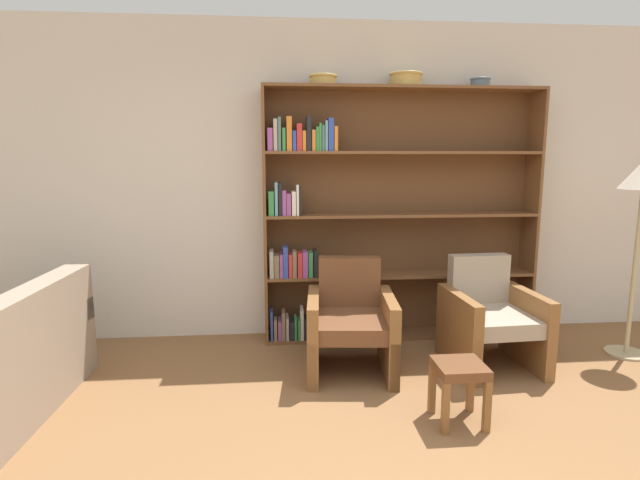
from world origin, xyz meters
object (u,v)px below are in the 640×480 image
object	(u,v)px
armchair_cushioned	(490,318)
footstool	(459,376)
bowl_slate	(480,82)
bookshelf	(379,215)
armchair_leather	(351,322)
bowl_cream	(323,79)
bowl_brass	(406,79)

from	to	relation	value
armchair_cushioned	footstool	world-z (taller)	armchair_cushioned
bowl_slate	bookshelf	bearing A→B (deg)	178.07
armchair_leather	bowl_cream	bearing A→B (deg)	-72.79
armchair_leather	armchair_cushioned	bearing A→B (deg)	-174.70
armchair_leather	footstool	bearing A→B (deg)	128.36
bowl_brass	bowl_cream	bearing A→B (deg)	-180.00
bookshelf	bowl_cream	bearing A→B (deg)	-176.69
bookshelf	footstool	bearing A→B (deg)	-83.03
bookshelf	bowl_brass	distance (m)	1.17
bowl_slate	armchair_leather	world-z (taller)	bowl_slate
bowl_cream	armchair_leather	bearing A→B (deg)	-78.08
bowl_brass	footstool	distance (m)	2.47
bookshelf	bowl_brass	bearing A→B (deg)	-7.99
bookshelf	armchair_leather	xyz separation A→B (m)	(-0.35, -0.71, -0.72)
bowl_brass	armchair_leather	world-z (taller)	bowl_brass
bowl_brass	footstool	bearing A→B (deg)	-90.58
bookshelf	armchair_leather	distance (m)	1.07
bowl_brass	armchair_leather	size ratio (longest dim) A/B	0.34
bowl_cream	bowl_slate	xyz separation A→B (m)	(1.34, 0.00, -0.00)
bowl_slate	armchair_cushioned	size ratio (longest dim) A/B	0.21
footstool	bowl_slate	bearing A→B (deg)	66.39
bookshelf	armchair_leather	size ratio (longest dim) A/B	2.89
bowl_cream	bowl_brass	world-z (taller)	bowl_brass
armchair_leather	bookshelf	bearing A→B (deg)	-110.87
bowl_cream	armchair_cushioned	distance (m)	2.33
bookshelf	bowl_brass	world-z (taller)	bowl_brass
bowl_slate	armchair_cushioned	bearing A→B (deg)	-99.07
bookshelf	bowl_slate	bearing A→B (deg)	-1.93
bowl_cream	armchair_leather	size ratio (longest dim) A/B	0.28
bowl_slate	footstool	distance (m)	2.54
bookshelf	bowl_slate	xyz separation A→B (m)	(0.85, -0.03, 1.13)
footstool	bowl_cream	bearing A→B (deg)	114.32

